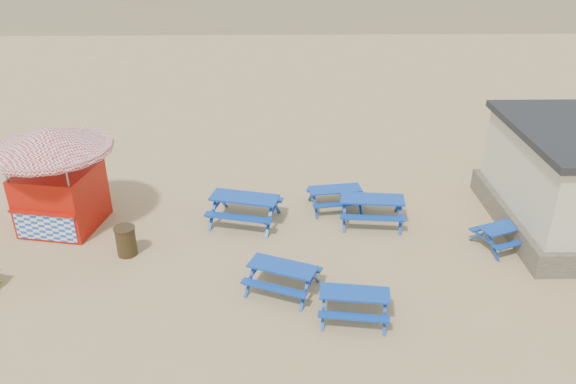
{
  "coord_description": "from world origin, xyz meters",
  "views": [
    {
      "loc": [
        0.13,
        -13.53,
        8.62
      ],
      "look_at": [
        0.45,
        1.5,
        1.0
      ],
      "focal_mm": 35.0,
      "sensor_mm": 36.0,
      "label": 1
    }
  ],
  "objects_px": {
    "picnic_table_blue_b": "(335,198)",
    "litter_bin": "(126,241)",
    "ice_cream_kiosk": "(55,166)",
    "picnic_table_blue_a": "(245,209)"
  },
  "relations": [
    {
      "from": "litter_bin",
      "to": "ice_cream_kiosk",
      "type": "bearing_deg",
      "value": 143.34
    },
    {
      "from": "ice_cream_kiosk",
      "to": "litter_bin",
      "type": "height_order",
      "value": "ice_cream_kiosk"
    },
    {
      "from": "picnic_table_blue_b",
      "to": "litter_bin",
      "type": "bearing_deg",
      "value": -164.6
    },
    {
      "from": "picnic_table_blue_a",
      "to": "picnic_table_blue_b",
      "type": "bearing_deg",
      "value": 30.87
    },
    {
      "from": "ice_cream_kiosk",
      "to": "litter_bin",
      "type": "xyz_separation_m",
      "value": [
        2.24,
        -1.66,
        -1.54
      ]
    },
    {
      "from": "picnic_table_blue_b",
      "to": "litter_bin",
      "type": "height_order",
      "value": "litter_bin"
    },
    {
      "from": "picnic_table_blue_a",
      "to": "ice_cream_kiosk",
      "type": "relative_size",
      "value": 0.58
    },
    {
      "from": "picnic_table_blue_a",
      "to": "picnic_table_blue_b",
      "type": "distance_m",
      "value": 2.96
    },
    {
      "from": "picnic_table_blue_a",
      "to": "ice_cream_kiosk",
      "type": "distance_m",
      "value": 5.64
    },
    {
      "from": "picnic_table_blue_b",
      "to": "ice_cream_kiosk",
      "type": "distance_m",
      "value": 8.48
    }
  ]
}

